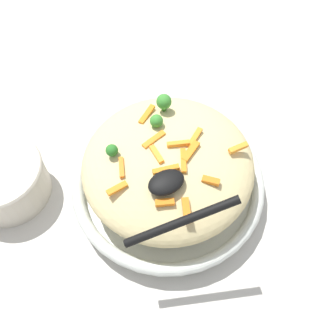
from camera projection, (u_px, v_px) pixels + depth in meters
name	position (u px, v px, depth m)	size (l,w,h in m)	color
ground_plane	(168.00, 191.00, 0.72)	(2.40, 2.40, 0.00)	beige
serving_bowl	(168.00, 184.00, 0.70)	(0.34, 0.34, 0.05)	silver
pasta_mound	(168.00, 165.00, 0.64)	(0.28, 0.28, 0.09)	#DBC689
carrot_piece_0	(117.00, 188.00, 0.57)	(0.03, 0.01, 0.01)	orange
carrot_piece_1	(183.00, 161.00, 0.59)	(0.04, 0.01, 0.01)	orange
carrot_piece_2	(147.00, 114.00, 0.65)	(0.04, 0.01, 0.01)	orange
carrot_piece_3	(154.00, 140.00, 0.61)	(0.04, 0.01, 0.01)	orange
carrot_piece_4	(191.00, 151.00, 0.60)	(0.04, 0.01, 0.01)	orange
carrot_piece_5	(211.00, 181.00, 0.58)	(0.03, 0.01, 0.01)	orange
carrot_piece_6	(179.00, 145.00, 0.60)	(0.04, 0.01, 0.01)	orange
carrot_piece_7	(157.00, 155.00, 0.60)	(0.03, 0.01, 0.01)	orange
carrot_piece_8	(122.00, 167.00, 0.59)	(0.04, 0.01, 0.01)	orange
carrot_piece_9	(238.00, 148.00, 0.61)	(0.03, 0.01, 0.01)	orange
carrot_piece_10	(165.00, 202.00, 0.56)	(0.03, 0.01, 0.01)	orange
carrot_piece_11	(186.00, 209.00, 0.55)	(0.04, 0.01, 0.01)	orange
carrot_piece_12	(195.00, 138.00, 0.61)	(0.04, 0.01, 0.01)	orange
carrot_piece_13	(166.00, 170.00, 0.58)	(0.04, 0.01, 0.01)	orange
broccoli_floret_0	(156.00, 121.00, 0.62)	(0.02, 0.02, 0.02)	#377928
broccoli_floret_1	(164.00, 102.00, 0.64)	(0.03, 0.03, 0.03)	#377928
broccoli_floret_2	(112.00, 150.00, 0.60)	(0.02, 0.02, 0.02)	#296820
serving_spoon	(171.00, 196.00, 0.54)	(0.15, 0.12, 0.07)	black
companion_bowl	(3.00, 179.00, 0.68)	(0.15, 0.15, 0.08)	beige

